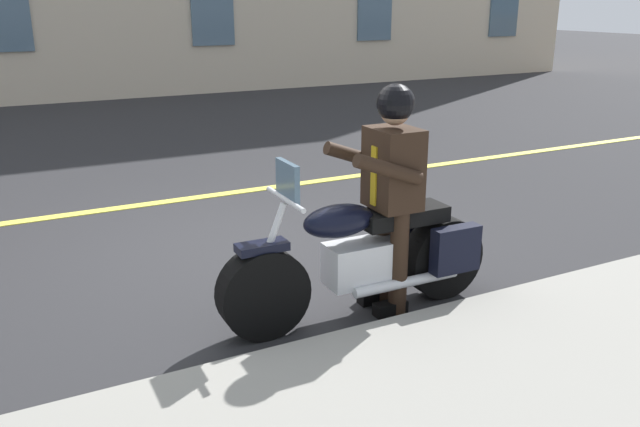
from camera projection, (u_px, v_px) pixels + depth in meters
ground_plane at (242, 254)px, 6.27m from camera, size 80.00×80.00×0.00m
lane_center_stripe at (183, 200)px, 7.96m from camera, size 60.00×0.16×0.01m
motorcycle_main at (367, 257)px, 4.97m from camera, size 2.21×0.60×1.26m
rider_main at (391, 180)px, 4.87m from camera, size 0.62×0.55×1.74m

